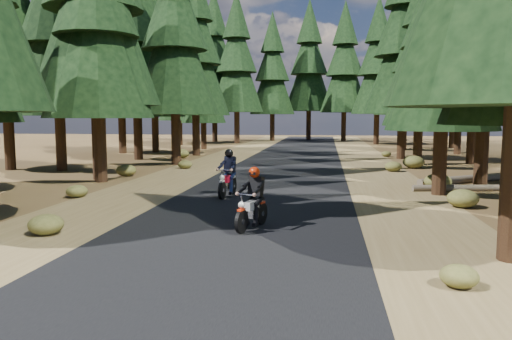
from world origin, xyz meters
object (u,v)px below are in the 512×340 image
(log_near, at_px, (471,179))
(rider_lead, at_px, (252,209))
(log_far, at_px, (461,188))
(rider_follow, at_px, (228,181))

(log_near, bearing_deg, rider_lead, -164.00)
(log_near, xyz_separation_m, log_far, (-1.01, -2.53, -0.04))
(log_near, height_order, rider_lead, rider_lead)
(rider_lead, relative_size, rider_follow, 0.94)
(log_far, bearing_deg, rider_lead, -143.28)
(log_far, xyz_separation_m, rider_lead, (-6.72, -7.25, 0.39))
(log_far, height_order, rider_follow, rider_follow)
(log_near, distance_m, rider_lead, 12.48)
(log_near, height_order, log_far, log_near)
(rider_lead, bearing_deg, log_near, -110.83)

